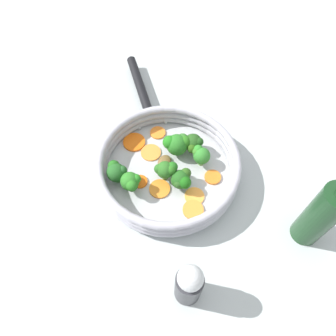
{
  "coord_description": "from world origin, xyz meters",
  "views": [
    {
      "loc": [
        -0.27,
        0.21,
        0.58
      ],
      "look_at": [
        0.0,
        0.0,
        0.03
      ],
      "focal_mm": 35.0,
      "sensor_mm": 36.0,
      "label": 1
    }
  ],
  "objects": [
    {
      "name": "broccoli_floret_3",
      "position": [
        0.01,
        -0.07,
        0.04
      ],
      "size": [
        0.04,
        0.04,
        0.05
      ],
      "color": "#87A860",
      "rests_on": "skillet"
    },
    {
      "name": "broccoli_floret_0",
      "position": [
        0.05,
        0.09,
        0.04
      ],
      "size": [
        0.04,
        0.04,
        0.05
      ],
      "color": "#5E9855",
      "rests_on": "skillet"
    },
    {
      "name": "skillet",
      "position": [
        0.0,
        0.0,
        0.01
      ],
      "size": [
        0.26,
        0.26,
        0.01
      ],
      "primitive_type": "cylinder",
      "color": "#B2B5B7",
      "rests_on": "ground_plane"
    },
    {
      "name": "broccoli_floret_2",
      "position": [
        -0.01,
        0.01,
        0.04
      ],
      "size": [
        0.04,
        0.04,
        0.05
      ],
      "color": "#628844",
      "rests_on": "skillet"
    },
    {
      "name": "oil_bottle",
      "position": [
        -0.25,
        -0.12,
        0.08
      ],
      "size": [
        0.05,
        0.05,
        0.2
      ],
      "color": "#193D1E",
      "rests_on": "ground_plane"
    },
    {
      "name": "skillet_rim_wall",
      "position": [
        0.0,
        0.0,
        0.04
      ],
      "size": [
        0.28,
        0.28,
        0.05
      ],
      "color": "#B1AFBB",
      "rests_on": "skillet"
    },
    {
      "name": "carrot_slice_3",
      "position": [
        0.06,
        0.0,
        0.02
      ],
      "size": [
        0.05,
        0.05,
        0.0
      ],
      "primitive_type": "cylinder",
      "rotation": [
        0.0,
        0.0,
        4.62
      ],
      "color": "orange",
      "rests_on": "skillet"
    },
    {
      "name": "skillet_rivet_right",
      "position": [
        0.12,
        -0.02,
        0.02
      ],
      "size": [
        0.01,
        0.01,
        0.01
      ],
      "primitive_type": "sphere",
      "color": "#B5B6BC",
      "rests_on": "skillet"
    },
    {
      "name": "carrot_slice_7",
      "position": [
        0.09,
        -0.04,
        0.02
      ],
      "size": [
        0.04,
        0.04,
        0.0
      ],
      "primitive_type": "cylinder",
      "rotation": [
        0.0,
        0.0,
        6.2
      ],
      "color": "orange",
      "rests_on": "skillet"
    },
    {
      "name": "carrot_slice_2",
      "position": [
        0.02,
        0.06,
        0.02
      ],
      "size": [
        0.04,
        0.04,
        0.0
      ],
      "primitive_type": "cylinder",
      "rotation": [
        0.0,
        0.0,
        5.76
      ],
      "color": "#E55D0F",
      "rests_on": "skillet"
    },
    {
      "name": "broccoli_floret_4",
      "position": [
        -0.02,
        -0.06,
        0.04
      ],
      "size": [
        0.04,
        0.03,
        0.05
      ],
      "color": "#619044",
      "rests_on": "skillet"
    },
    {
      "name": "salt_shaker",
      "position": [
        -0.2,
        0.11,
        0.06
      ],
      "size": [
        0.04,
        0.04,
        0.12
      ],
      "color": "#333338",
      "rests_on": "ground_plane"
    },
    {
      "name": "carrot_slice_6",
      "position": [
        -0.07,
        -0.01,
        0.02
      ],
      "size": [
        0.05,
        0.05,
        0.0
      ],
      "primitive_type": "cylinder",
      "rotation": [
        0.0,
        0.0,
        2.8
      ],
      "color": "#F99B3A",
      "rests_on": "skillet"
    },
    {
      "name": "broccoli_floret_5",
      "position": [
        -0.04,
        -0.0,
        0.04
      ],
      "size": [
        0.04,
        0.04,
        0.04
      ],
      "color": "#8AA65E",
      "rests_on": "skillet"
    },
    {
      "name": "skillet_handle",
      "position": [
        0.22,
        -0.09,
        0.02
      ],
      "size": [
        0.19,
        0.09,
        0.02
      ],
      "primitive_type": "cylinder",
      "rotation": [
        1.57,
        0.0,
        1.19
      ],
      "color": "black",
      "rests_on": "skillet"
    },
    {
      "name": "broccoli_floret_1",
      "position": [
        0.03,
        -0.04,
        0.04
      ],
      "size": [
        0.05,
        0.05,
        0.05
      ],
      "color": "#668E4B",
      "rests_on": "skillet"
    },
    {
      "name": "carrot_slice_4",
      "position": [
        -0.07,
        -0.06,
        0.02
      ],
      "size": [
        0.04,
        0.04,
        0.0
      ],
      "primitive_type": "cylinder",
      "rotation": [
        0.0,
        0.0,
        0.54
      ],
      "color": "orange",
      "rests_on": "skillet"
    },
    {
      "name": "carrot_slice_0",
      "position": [
        -0.02,
        0.04,
        0.02
      ],
      "size": [
        0.06,
        0.06,
        0.0
      ],
      "primitive_type": "cylinder",
      "rotation": [
        0.0,
        0.0,
        5.74
      ],
      "color": "orange",
      "rests_on": "skillet"
    },
    {
      "name": "mushroom_piece_0",
      "position": [
        0.02,
        -0.01,
        0.02
      ],
      "size": [
        0.04,
        0.04,
        0.01
      ],
      "primitive_type": "ellipsoid",
      "rotation": [
        0.0,
        0.0,
        5.2
      ],
      "color": "brown",
      "rests_on": "skillet"
    },
    {
      "name": "carrot_slice_5",
      "position": [
        0.1,
        0.01,
        0.02
      ],
      "size": [
        0.07,
        0.07,
        0.0
      ],
      "primitive_type": "cylinder",
      "rotation": [
        0.0,
        0.0,
        3.76
      ],
      "color": "orange",
      "rests_on": "skillet"
    },
    {
      "name": "skillet_rivet_left",
      "position": [
        0.1,
        -0.07,
        0.02
      ],
      "size": [
        0.01,
        0.01,
        0.01
      ],
      "primitive_type": "sphere",
      "color": "#B3B4B5",
      "rests_on": "skillet"
    },
    {
      "name": "broccoli_floret_6",
      "position": [
        0.01,
        0.08,
        0.04
      ],
      "size": [
        0.04,
        0.04,
        0.05
      ],
      "color": "#88AB5F",
      "rests_on": "skillet"
    },
    {
      "name": "carrot_slice_1",
      "position": [
        -0.1,
        0.01,
        0.02
      ],
      "size": [
        0.05,
        0.05,
        0.01
      ],
      "primitive_type": "cylinder",
      "rotation": [
        0.0,
        0.0,
        1.74
      ],
      "color": "orange",
      "rests_on": "skillet"
    },
    {
      "name": "ground_plane",
      "position": [
        0.0,
        0.0,
        0.0
      ],
      "size": [
        4.0,
        4.0,
        0.0
      ],
      "primitive_type": "plane",
      "color": "#B3BBBC"
    }
  ]
}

